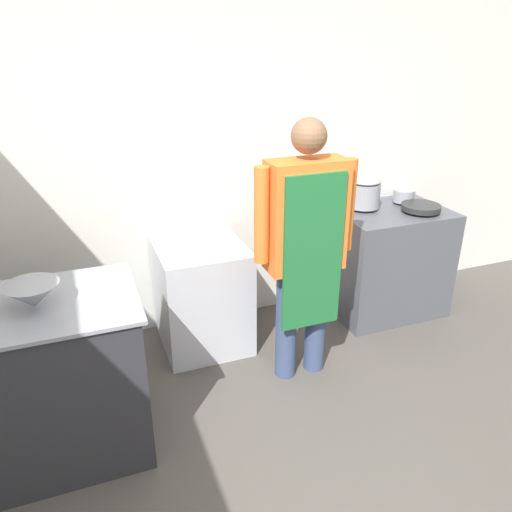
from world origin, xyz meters
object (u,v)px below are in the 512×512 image
Objects in this scene: fridge_unit at (202,296)px; person_cook at (305,239)px; mixing_bowl at (33,295)px; sauce_pot at (404,196)px; stove at (387,261)px; saute_pan at (421,207)px; stock_pot at (364,192)px.

person_cook reaches higher than fridge_unit.
sauce_pot is at bearing 17.10° from mixing_bowl.
saute_pan is (0.18, -0.11, 0.48)m from stove.
stock_pot is 0.82× the size of saute_pan.
fridge_unit is 0.98m from person_cook.
fridge_unit is 2.96× the size of mixing_bowl.
stock_pot is 1.48× the size of sauce_pot.
person_cook is 1.06m from stock_pot.
sauce_pot is (0.00, 0.23, 0.03)m from saute_pan.
person_cook is 5.71× the size of saute_pan.
sauce_pot is at bearing 32.84° from stove.
stove is 2.74m from mixing_bowl.
mixing_bowl is at bearing -164.12° from stove.
person_cook is 1.38m from sauce_pot.
stove is 3.37× the size of mixing_bowl.
sauce_pot is at bearing 0.00° from stock_pot.
stove is 1.56m from fridge_unit.
fridge_unit is 4.71× the size of sauce_pot.
person_cook is (0.52, -0.58, 0.59)m from fridge_unit.
stove is 0.62m from stock_pot.
stove is 1.14× the size of fridge_unit.
sauce_pot reaches higher than stove.
person_cook is 6.96× the size of stock_pot.
mixing_bowl is at bearing -167.30° from saute_pan.
stove reaches higher than fridge_unit.
saute_pan is at bearing 19.76° from person_cook.
mixing_bowl is 2.53m from stock_pot.
mixing_bowl is (-2.59, -0.74, 0.54)m from stove.
mixing_bowl is at bearing -162.90° from sauce_pot.
stock_pot is (2.39, 0.85, 0.03)m from mixing_bowl.
sauce_pot is (0.18, 0.11, 0.51)m from stove.
mixing_bowl is 1.08× the size of stock_pot.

